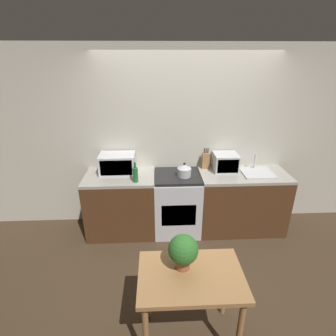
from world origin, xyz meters
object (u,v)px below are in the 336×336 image
object	(u,v)px
stove_range	(177,203)
toaster_oven	(225,162)
dining_table	(191,285)
microwave	(118,164)
bottle	(135,174)
kettle	(184,170)

from	to	relation	value
stove_range	toaster_oven	distance (m)	0.92
dining_table	microwave	bearing A→B (deg)	114.37
bottle	stove_range	bearing A→B (deg)	18.42
stove_range	kettle	distance (m)	0.55
microwave	toaster_oven	size ratio (longest dim) A/B	1.46
microwave	dining_table	world-z (taller)	microwave
microwave	toaster_oven	bearing A→B (deg)	0.24
dining_table	kettle	bearing A→B (deg)	86.17
stove_range	dining_table	world-z (taller)	stove_range
stove_range	microwave	size ratio (longest dim) A/B	1.84
stove_range	microwave	world-z (taller)	microwave
kettle	bottle	bearing A→B (deg)	-167.41
microwave	toaster_oven	xyz separation A→B (m)	(1.54, 0.01, -0.01)
microwave	dining_table	distance (m)	2.02
stove_range	microwave	bearing A→B (deg)	171.60
kettle	microwave	xyz separation A→B (m)	(-0.93, 0.17, 0.05)
microwave	bottle	distance (m)	0.41
stove_range	microwave	xyz separation A→B (m)	(-0.84, 0.12, 0.59)
kettle	bottle	world-z (taller)	bottle
kettle	microwave	size ratio (longest dim) A/B	0.41
bottle	dining_table	size ratio (longest dim) A/B	0.32
bottle	dining_table	bearing A→B (deg)	-69.84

